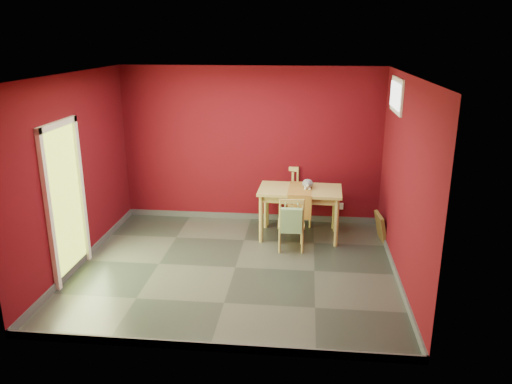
# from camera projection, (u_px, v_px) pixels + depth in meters

# --- Properties ---
(ground) EXTENTS (4.50, 4.50, 0.00)m
(ground) POSITION_uv_depth(u_px,v_px,m) (235.00, 267.00, 7.14)
(ground) COLOR #2D342D
(ground) RESTS_ON ground
(room_shell) EXTENTS (4.50, 4.50, 4.50)m
(room_shell) POSITION_uv_depth(u_px,v_px,m) (235.00, 264.00, 7.13)
(room_shell) COLOR #4B070F
(room_shell) RESTS_ON ground
(doorway) EXTENTS (0.06, 1.01, 2.13)m
(doorway) POSITION_uv_depth(u_px,v_px,m) (65.00, 196.00, 6.64)
(doorway) COLOR #B7D838
(doorway) RESTS_ON ground
(window) EXTENTS (0.05, 0.90, 0.50)m
(window) POSITION_uv_depth(u_px,v_px,m) (396.00, 95.00, 7.17)
(window) COLOR white
(window) RESTS_ON room_shell
(outlet_plate) EXTENTS (0.08, 0.02, 0.12)m
(outlet_plate) POSITION_uv_depth(u_px,v_px,m) (341.00, 206.00, 8.78)
(outlet_plate) COLOR silver
(outlet_plate) RESTS_ON room_shell
(dining_table) EXTENTS (1.35, 0.82, 0.82)m
(dining_table) POSITION_uv_depth(u_px,v_px,m) (300.00, 195.00, 8.03)
(dining_table) COLOR tan
(dining_table) RESTS_ON ground
(table_runner) EXTENTS (0.40, 0.78, 0.39)m
(table_runner) POSITION_uv_depth(u_px,v_px,m) (300.00, 195.00, 7.89)
(table_runner) COLOR olive
(table_runner) RESTS_ON dining_table
(chair_far_left) EXTENTS (0.59, 0.59, 1.00)m
(chair_far_left) POSITION_uv_depth(u_px,v_px,m) (284.00, 195.00, 8.72)
(chair_far_left) COLOR tan
(chair_far_left) RESTS_ON ground
(chair_far_right) EXTENTS (0.46, 0.46, 0.98)m
(chair_far_right) POSITION_uv_depth(u_px,v_px,m) (322.00, 196.00, 8.68)
(chair_far_right) COLOR tan
(chair_far_right) RESTS_ON ground
(chair_near) EXTENTS (0.42, 0.42, 0.86)m
(chair_near) POSITION_uv_depth(u_px,v_px,m) (291.00, 223.00, 7.62)
(chair_near) COLOR tan
(chair_near) RESTS_ON ground
(tote_bag) EXTENTS (0.32, 0.19, 0.45)m
(tote_bag) POSITION_uv_depth(u_px,v_px,m) (291.00, 221.00, 7.38)
(tote_bag) COLOR #6F9B66
(tote_bag) RESTS_ON chair_near
(cat) EXTENTS (0.27, 0.40, 0.18)m
(cat) POSITION_uv_depth(u_px,v_px,m) (308.00, 182.00, 8.04)
(cat) COLOR slate
(cat) RESTS_ON table_runner
(picture_frame) EXTENTS (0.20, 0.46, 0.45)m
(picture_frame) POSITION_uv_depth(u_px,v_px,m) (381.00, 227.00, 8.02)
(picture_frame) COLOR brown
(picture_frame) RESTS_ON ground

